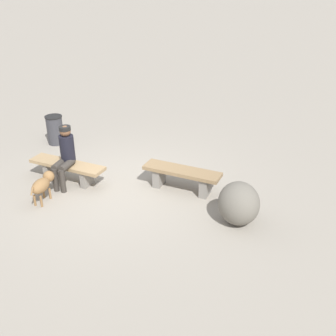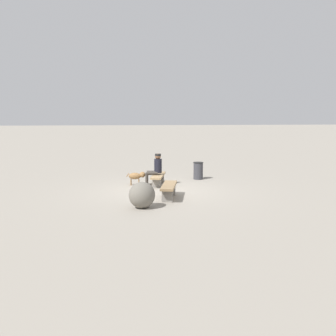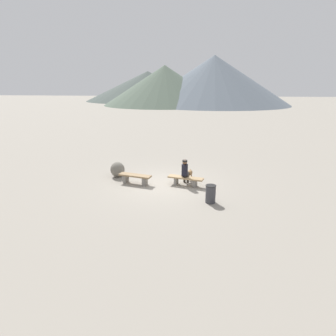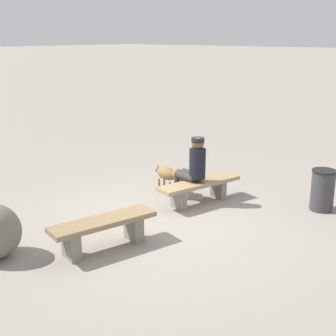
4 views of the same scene
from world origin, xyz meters
name	(u,v)px [view 1 (image 1 of 4)]	position (x,y,z in m)	size (l,w,h in m)	color
ground	(117,188)	(0.00, 0.00, -0.03)	(210.00, 210.00, 0.06)	gray
bench_left	(182,176)	(-1.35, -0.12, 0.32)	(1.64, 0.78, 0.47)	gray
bench_right	(68,168)	(1.07, -0.05, 0.31)	(1.73, 0.79, 0.42)	gray
seated_person	(65,153)	(1.03, 0.07, 0.71)	(0.36, 0.65, 1.26)	black
dog	(43,184)	(1.21, 0.79, 0.36)	(0.30, 0.75, 0.52)	olive
trash_bin	(55,130)	(2.20, -1.91, 0.37)	(0.43, 0.43, 0.74)	#38383D
boulder	(239,203)	(-2.51, 0.85, 0.39)	(0.79, 0.73, 0.78)	#6B665B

